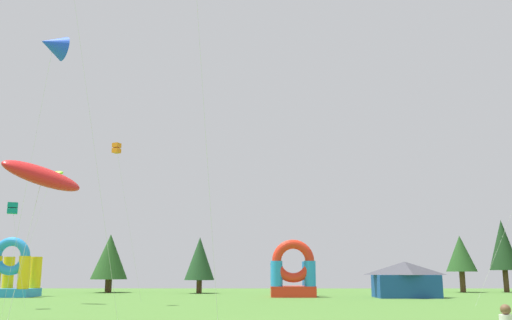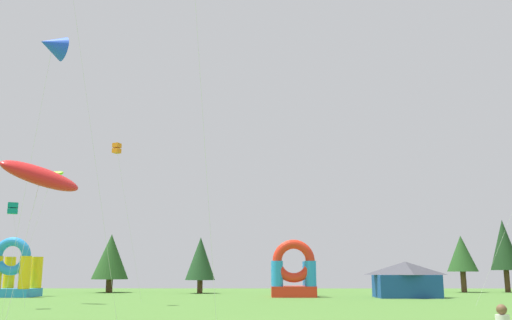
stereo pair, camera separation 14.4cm
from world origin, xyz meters
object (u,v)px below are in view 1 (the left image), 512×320
object	(u,v)px
kite_blue_delta	(53,45)
inflatable_blue_arch	(14,274)
kite_orange_box	(117,149)
inflatable_yellow_castle	(293,276)
kite_teal_box	(13,208)
kite_lime_parafoil	(52,175)
kite_red_parafoil	(42,176)
festival_tent	(405,279)

from	to	relation	value
kite_blue_delta	inflatable_blue_arch	bearing A→B (deg)	115.75
kite_orange_box	kite_blue_delta	xyz separation A→B (m)	(0.15, -15.03, 2.62)
kite_blue_delta	inflatable_yellow_castle	distance (m)	35.07
kite_teal_box	inflatable_blue_arch	size ratio (longest dim) A/B	1.24
kite_blue_delta	kite_orange_box	bearing A→B (deg)	90.58
inflatable_blue_arch	kite_lime_parafoil	bearing A→B (deg)	-56.69
kite_teal_box	inflatable_yellow_castle	world-z (taller)	kite_teal_box
inflatable_blue_arch	kite_red_parafoil	bearing A→B (deg)	-65.06
kite_lime_parafoil	festival_tent	size ratio (longest dim) A/B	1.84
kite_orange_box	kite_red_parafoil	bearing A→B (deg)	-81.51
inflatable_blue_arch	inflatable_yellow_castle	xyz separation A→B (m)	(28.76, 0.38, -0.26)
kite_red_parafoil	kite_blue_delta	distance (m)	12.57
kite_blue_delta	kite_lime_parafoil	size ratio (longest dim) A/B	1.43
kite_red_parafoil	inflatable_blue_arch	world-z (taller)	kite_red_parafoil
inflatable_blue_arch	festival_tent	xyz separation A→B (m)	(40.02, -0.83, -0.55)
kite_teal_box	festival_tent	world-z (taller)	kite_teal_box
kite_lime_parafoil	festival_tent	world-z (taller)	kite_lime_parafoil
kite_teal_box	festival_tent	distance (m)	37.17
kite_blue_delta	kite_teal_box	bearing A→B (deg)	120.79
festival_tent	kite_orange_box	bearing A→B (deg)	-154.42
kite_teal_box	kite_blue_delta	size ratio (longest dim) A/B	0.47
kite_red_parafoil	festival_tent	distance (m)	42.81
kite_blue_delta	kite_lime_parafoil	distance (m)	18.36
kite_red_parafoil	inflatable_blue_arch	xyz separation A→B (m)	(-17.06, 36.69, -3.84)
kite_red_parafoil	kite_lime_parafoil	xyz separation A→B (m)	(-9.34, 24.94, 4.46)
kite_teal_box	kite_lime_parafoil	size ratio (longest dim) A/B	0.67
kite_blue_delta	inflatable_yellow_castle	bearing A→B (deg)	62.54
kite_orange_box	kite_lime_parafoil	size ratio (longest dim) A/B	1.17
kite_lime_parafoil	inflatable_yellow_castle	bearing A→B (deg)	29.98
kite_blue_delta	inflatable_yellow_castle	size ratio (longest dim) A/B	2.75
kite_lime_parafoil	festival_tent	bearing A→B (deg)	18.69
kite_red_parafoil	kite_orange_box	distance (m)	24.31
kite_lime_parafoil	inflatable_yellow_castle	size ratio (longest dim) A/B	1.92
kite_red_parafoil	inflatable_yellow_castle	xyz separation A→B (m)	(11.70, 37.07, -4.11)
kite_blue_delta	kite_lime_parafoil	world-z (taller)	kite_blue_delta
kite_red_parafoil	kite_lime_parafoil	world-z (taller)	kite_lime_parafoil
kite_red_parafoil	kite_lime_parafoil	bearing A→B (deg)	110.53
kite_teal_box	kite_orange_box	bearing A→B (deg)	35.77
kite_red_parafoil	festival_tent	bearing A→B (deg)	57.37
kite_orange_box	kite_lime_parafoil	bearing A→B (deg)	163.63
kite_teal_box	kite_lime_parafoil	bearing A→B (deg)	87.33
kite_red_parafoil	kite_teal_box	world-z (taller)	kite_teal_box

